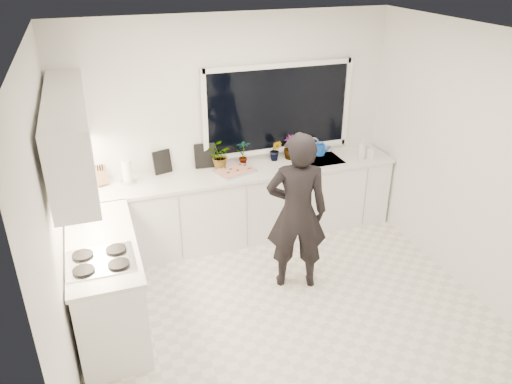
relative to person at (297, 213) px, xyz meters
name	(u,v)px	position (x,y,z in m)	size (l,w,h in m)	color
floor	(282,306)	(-0.28, -0.34, -0.88)	(4.00, 3.50, 0.02)	beige
wall_back	(231,129)	(-0.28, 1.42, 0.48)	(4.00, 0.02, 2.70)	white
wall_left	(52,224)	(-2.29, -0.34, 0.48)	(0.02, 3.50, 2.70)	white
wall_right	(466,161)	(1.73, -0.34, 0.48)	(0.02, 3.50, 2.70)	white
ceiling	(290,34)	(-0.28, -0.34, 1.84)	(4.00, 3.50, 0.02)	white
window	(278,109)	(0.32, 1.39, 0.68)	(1.80, 0.02, 1.00)	black
base_cabinets_back	(240,206)	(-0.28, 1.11, -0.43)	(3.92, 0.58, 0.88)	white
base_cabinets_left	(108,284)	(-1.95, 0.01, -0.43)	(0.58, 1.60, 0.88)	white
countertop_back	(239,173)	(-0.28, 1.10, 0.03)	(3.94, 0.62, 0.04)	silver
countertop_left	(101,243)	(-1.95, 0.01, 0.03)	(0.62, 1.60, 0.04)	silver
upper_cabinets	(70,134)	(-2.07, 0.36, 0.98)	(0.34, 2.10, 0.70)	white
sink	(318,163)	(0.77, 1.11, 0.00)	(0.58, 0.42, 0.14)	silver
faucet	(312,146)	(0.77, 1.31, 0.16)	(0.03, 0.03, 0.22)	silver
stovetop	(101,260)	(-1.97, -0.34, 0.06)	(0.56, 0.48, 0.03)	black
person	(297,213)	(0.00, 0.00, 0.00)	(0.64, 0.42, 1.75)	black
pizza_tray	(235,171)	(-0.34, 1.08, 0.06)	(0.44, 0.32, 0.03)	silver
pizza	(235,170)	(-0.34, 1.08, 0.08)	(0.40, 0.28, 0.01)	#B32317
watering_can	(320,150)	(0.86, 1.27, 0.11)	(0.14, 0.14, 0.13)	#1246AD
paper_towel_roll	(127,172)	(-1.57, 1.21, 0.18)	(0.11, 0.11, 0.26)	white
knife_block	(100,176)	(-1.86, 1.25, 0.16)	(0.13, 0.10, 0.22)	brown
utensil_crock	(77,214)	(-2.13, 0.46, 0.13)	(0.13, 0.13, 0.16)	silver
picture_frame_large	(162,162)	(-1.15, 1.35, 0.19)	(0.22, 0.02, 0.28)	black
picture_frame_small	(205,156)	(-0.63, 1.35, 0.20)	(0.25, 0.02, 0.30)	black
herb_plants	(246,153)	(-0.13, 1.27, 0.20)	(1.24, 0.33, 0.33)	#26662D
soap_bottles	(365,149)	(1.34, 0.96, 0.17)	(0.25, 0.15, 0.27)	#D8BF66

